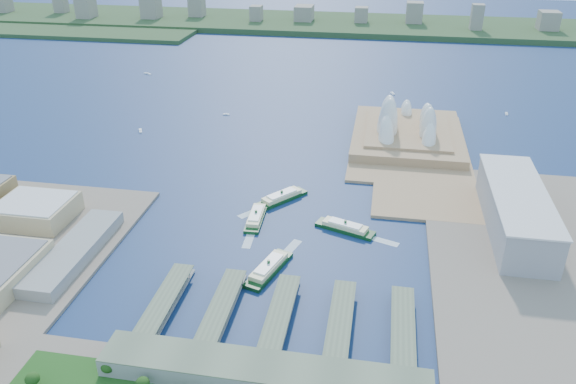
% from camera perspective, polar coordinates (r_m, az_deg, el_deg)
% --- Properties ---
extents(ground, '(3000.00, 3000.00, 0.00)m').
position_cam_1_polar(ground, '(464.13, -0.77, -6.78)').
color(ground, '#101E4E').
rests_on(ground, ground).
extents(peninsula, '(135.00, 220.00, 3.00)m').
position_cam_1_polar(peninsula, '(688.82, 12.17, 4.62)').
color(peninsula, '#A48059').
rests_on(peninsula, ground).
extents(far_shore, '(2200.00, 260.00, 12.00)m').
position_cam_1_polar(far_shore, '(1382.97, 7.08, 16.52)').
color(far_shore, '#2D4926').
rests_on(far_shore, ground).
extents(opera_house, '(134.00, 180.00, 58.00)m').
position_cam_1_polar(opera_house, '(696.68, 12.18, 7.57)').
color(opera_house, white).
rests_on(opera_house, peninsula).
extents(toaster_building, '(45.00, 155.00, 35.00)m').
position_cam_1_polar(toaster_building, '(530.72, 22.12, -1.72)').
color(toaster_building, gray).
rests_on(toaster_building, east_land).
extents(ferry_wharves, '(184.00, 90.00, 9.30)m').
position_cam_1_polar(ferry_wharves, '(400.23, -0.79, -12.36)').
color(ferry_wharves, '#58664D').
rests_on(ferry_wharves, ground).
extents(terminal_building, '(200.00, 28.00, 12.00)m').
position_cam_1_polar(terminal_building, '(353.79, -2.52, -17.94)').
color(terminal_building, gray).
rests_on(terminal_building, south_land).
extents(far_skyline, '(1900.00, 140.00, 55.00)m').
position_cam_1_polar(far_skyline, '(1357.50, 7.11, 17.76)').
color(far_skyline, gray).
rests_on(far_skyline, far_shore).
extents(ferry_a, '(15.57, 53.28, 9.98)m').
position_cam_1_polar(ferry_a, '(516.34, -3.27, -2.35)').
color(ferry_a, '#0E3916').
rests_on(ferry_a, ground).
extents(ferry_b, '(46.48, 52.53, 10.61)m').
position_cam_1_polar(ferry_b, '(549.01, -0.64, -0.35)').
color(ferry_b, '#0E3916').
rests_on(ferry_b, ground).
extents(ferry_c, '(30.78, 58.33, 10.71)m').
position_cam_1_polar(ferry_c, '(446.32, -1.98, -7.52)').
color(ferry_c, '#0E3916').
rests_on(ferry_c, ground).
extents(ferry_d, '(55.48, 30.99, 10.21)m').
position_cam_1_polar(ferry_d, '(501.68, 5.83, -3.40)').
color(ferry_d, '#0E3916').
rests_on(ferry_d, ground).
extents(boat_a, '(9.06, 13.77, 2.63)m').
position_cam_1_polar(boat_a, '(745.23, -14.76, 6.06)').
color(boat_a, white).
rests_on(boat_a, ground).
extents(boat_b, '(8.77, 3.44, 2.33)m').
position_cam_1_polar(boat_b, '(784.39, -6.29, 7.86)').
color(boat_b, white).
rests_on(boat_b, ground).
extents(boat_c, '(4.05, 11.24, 2.48)m').
position_cam_1_polar(boat_c, '(838.67, 21.33, 7.44)').
color(boat_c, white).
rests_on(boat_c, ground).
extents(boat_d, '(15.54, 9.90, 2.64)m').
position_cam_1_polar(boat_d, '(1006.54, -14.08, 11.60)').
color(boat_d, white).
rests_on(boat_d, ground).
extents(boat_e, '(7.52, 12.49, 2.92)m').
position_cam_1_polar(boat_e, '(884.10, 10.57, 9.83)').
color(boat_e, white).
rests_on(boat_e, ground).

